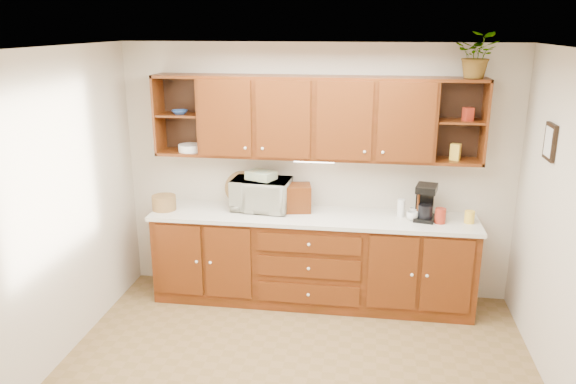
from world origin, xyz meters
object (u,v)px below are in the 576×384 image
(microwave, at_px, (261,194))
(coffee_maker, at_px, (425,203))
(potted_plant, at_px, (478,55))
(bread_box, at_px, (291,198))

(microwave, bearing_deg, coffee_maker, 2.06)
(microwave, relative_size, potted_plant, 1.40)
(bread_box, distance_m, coffee_maker, 1.32)
(coffee_maker, bearing_deg, bread_box, -170.45)
(bread_box, height_order, potted_plant, potted_plant)
(microwave, height_order, potted_plant, potted_plant)
(bread_box, relative_size, coffee_maker, 1.11)
(potted_plant, bearing_deg, microwave, -179.91)
(bread_box, xyz_separation_m, coffee_maker, (1.32, -0.07, 0.03))
(potted_plant, bearing_deg, coffee_maker, -169.10)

